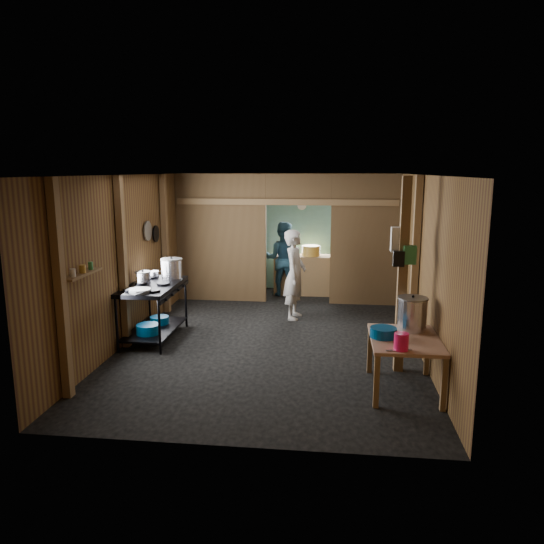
# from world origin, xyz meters

# --- Properties ---
(floor) EXTENTS (4.50, 7.00, 0.00)m
(floor) POSITION_xyz_m (0.00, 0.00, 0.00)
(floor) COLOR black
(floor) RESTS_ON ground
(ceiling) EXTENTS (4.50, 7.00, 0.00)m
(ceiling) POSITION_xyz_m (0.00, 0.00, 2.60)
(ceiling) COLOR #3C3733
(ceiling) RESTS_ON ground
(wall_back) EXTENTS (4.50, 0.00, 2.60)m
(wall_back) POSITION_xyz_m (0.00, 3.50, 1.30)
(wall_back) COLOR brown
(wall_back) RESTS_ON ground
(wall_front) EXTENTS (4.50, 0.00, 2.60)m
(wall_front) POSITION_xyz_m (0.00, -3.50, 1.30)
(wall_front) COLOR brown
(wall_front) RESTS_ON ground
(wall_left) EXTENTS (0.00, 7.00, 2.60)m
(wall_left) POSITION_xyz_m (-2.25, 0.00, 1.30)
(wall_left) COLOR brown
(wall_left) RESTS_ON ground
(wall_right) EXTENTS (0.00, 7.00, 2.60)m
(wall_right) POSITION_xyz_m (2.25, 0.00, 1.30)
(wall_right) COLOR brown
(wall_right) RESTS_ON ground
(partition_left) EXTENTS (1.85, 0.10, 2.60)m
(partition_left) POSITION_xyz_m (-1.32, 2.20, 1.30)
(partition_left) COLOR brown
(partition_left) RESTS_ON floor
(partition_right) EXTENTS (1.35, 0.10, 2.60)m
(partition_right) POSITION_xyz_m (1.57, 2.20, 1.30)
(partition_right) COLOR brown
(partition_right) RESTS_ON floor
(partition_header) EXTENTS (1.30, 0.10, 0.60)m
(partition_header) POSITION_xyz_m (0.25, 2.20, 2.30)
(partition_header) COLOR brown
(partition_header) RESTS_ON wall_back
(turquoise_panel) EXTENTS (4.40, 0.06, 2.50)m
(turquoise_panel) POSITION_xyz_m (0.00, 3.44, 1.25)
(turquoise_panel) COLOR #639F97
(turquoise_panel) RESTS_ON wall_back
(back_counter) EXTENTS (1.20, 0.50, 0.85)m
(back_counter) POSITION_xyz_m (0.30, 2.95, 0.42)
(back_counter) COLOR brown
(back_counter) RESTS_ON floor
(wall_clock) EXTENTS (0.20, 0.03, 0.20)m
(wall_clock) POSITION_xyz_m (0.25, 3.40, 1.90)
(wall_clock) COLOR silver
(wall_clock) RESTS_ON wall_back
(post_left_a) EXTENTS (0.10, 0.12, 2.60)m
(post_left_a) POSITION_xyz_m (-2.18, -2.60, 1.30)
(post_left_a) COLOR brown
(post_left_a) RESTS_ON floor
(post_left_b) EXTENTS (0.10, 0.12, 2.60)m
(post_left_b) POSITION_xyz_m (-2.18, -0.80, 1.30)
(post_left_b) COLOR brown
(post_left_b) RESTS_ON floor
(post_left_c) EXTENTS (0.10, 0.12, 2.60)m
(post_left_c) POSITION_xyz_m (-2.18, 1.20, 1.30)
(post_left_c) COLOR brown
(post_left_c) RESTS_ON floor
(post_right) EXTENTS (0.10, 0.12, 2.60)m
(post_right) POSITION_xyz_m (2.18, -0.20, 1.30)
(post_right) COLOR brown
(post_right) RESTS_ON floor
(post_free) EXTENTS (0.12, 0.12, 2.60)m
(post_free) POSITION_xyz_m (1.85, -1.30, 1.30)
(post_free) COLOR brown
(post_free) RESTS_ON floor
(cross_beam) EXTENTS (4.40, 0.12, 0.12)m
(cross_beam) POSITION_xyz_m (0.00, 2.15, 2.05)
(cross_beam) COLOR brown
(cross_beam) RESTS_ON wall_left
(pan_lid_big) EXTENTS (0.03, 0.34, 0.34)m
(pan_lid_big) POSITION_xyz_m (-2.21, 0.40, 1.65)
(pan_lid_big) COLOR gray
(pan_lid_big) RESTS_ON wall_left
(pan_lid_small) EXTENTS (0.03, 0.30, 0.30)m
(pan_lid_small) POSITION_xyz_m (-2.21, 0.80, 1.55)
(pan_lid_small) COLOR black
(pan_lid_small) RESTS_ON wall_left
(wall_shelf) EXTENTS (0.14, 0.80, 0.03)m
(wall_shelf) POSITION_xyz_m (-2.15, -2.10, 1.40)
(wall_shelf) COLOR brown
(wall_shelf) RESTS_ON wall_left
(jar_white) EXTENTS (0.07, 0.07, 0.10)m
(jar_white) POSITION_xyz_m (-2.15, -2.35, 1.47)
(jar_white) COLOR silver
(jar_white) RESTS_ON wall_shelf
(jar_yellow) EXTENTS (0.08, 0.08, 0.10)m
(jar_yellow) POSITION_xyz_m (-2.15, -2.10, 1.47)
(jar_yellow) COLOR #BA8C33
(jar_yellow) RESTS_ON wall_shelf
(jar_green) EXTENTS (0.06, 0.06, 0.10)m
(jar_green) POSITION_xyz_m (-2.15, -1.88, 1.47)
(jar_green) COLOR #328748
(jar_green) RESTS_ON wall_shelf
(bag_white) EXTENTS (0.22, 0.15, 0.32)m
(bag_white) POSITION_xyz_m (1.80, -1.22, 1.78)
(bag_white) COLOR silver
(bag_white) RESTS_ON post_free
(bag_green) EXTENTS (0.16, 0.12, 0.24)m
(bag_green) POSITION_xyz_m (1.92, -1.36, 1.60)
(bag_green) COLOR #328748
(bag_green) RESTS_ON post_free
(bag_black) EXTENTS (0.14, 0.10, 0.20)m
(bag_black) POSITION_xyz_m (1.78, -1.38, 1.55)
(bag_black) COLOR black
(bag_black) RESTS_ON post_free
(gas_range) EXTENTS (0.78, 1.52, 0.89)m
(gas_range) POSITION_xyz_m (-1.88, -0.39, 0.45)
(gas_range) COLOR black
(gas_range) RESTS_ON floor
(prep_table) EXTENTS (0.83, 1.13, 0.67)m
(prep_table) POSITION_xyz_m (1.83, -1.94, 0.34)
(prep_table) COLOR tan
(prep_table) RESTS_ON floor
(stove_pot_large) EXTENTS (0.39, 0.39, 0.36)m
(stove_pot_large) POSITION_xyz_m (-1.71, 0.08, 1.05)
(stove_pot_large) COLOR silver
(stove_pot_large) RESTS_ON gas_range
(stove_pot_med) EXTENTS (0.26, 0.26, 0.22)m
(stove_pot_med) POSITION_xyz_m (-2.05, -0.35, 0.98)
(stove_pot_med) COLOR silver
(stove_pot_med) RESTS_ON gas_range
(stove_saucepan) EXTENTS (0.21, 0.21, 0.11)m
(stove_saucepan) POSITION_xyz_m (-2.05, 0.16, 0.95)
(stove_saucepan) COLOR silver
(stove_saucepan) RESTS_ON gas_range
(frying_pan) EXTENTS (0.47, 0.61, 0.07)m
(frying_pan) POSITION_xyz_m (-1.88, -0.94, 0.92)
(frying_pan) COLOR gray
(frying_pan) RESTS_ON gas_range
(blue_tub_front) EXTENTS (0.37, 0.37, 0.15)m
(blue_tub_front) POSITION_xyz_m (-1.88, -0.68, 0.25)
(blue_tub_front) COLOR navy
(blue_tub_front) RESTS_ON gas_range
(blue_tub_back) EXTENTS (0.31, 0.31, 0.12)m
(blue_tub_back) POSITION_xyz_m (-1.88, -0.14, 0.23)
(blue_tub_back) COLOR navy
(blue_tub_back) RESTS_ON gas_range
(stock_pot) EXTENTS (0.40, 0.40, 0.45)m
(stock_pot) POSITION_xyz_m (1.95, -1.62, 0.87)
(stock_pot) COLOR silver
(stock_pot) RESTS_ON prep_table
(wash_basin) EXTENTS (0.38, 0.38, 0.12)m
(wash_basin) POSITION_xyz_m (1.57, -1.95, 0.73)
(wash_basin) COLOR navy
(wash_basin) RESTS_ON prep_table
(pink_bucket) EXTENTS (0.21, 0.21, 0.20)m
(pink_bucket) POSITION_xyz_m (1.72, -2.39, 0.77)
(pink_bucket) COLOR #F8165B
(pink_bucket) RESTS_ON prep_table
(knife) EXTENTS (0.30, 0.10, 0.01)m
(knife) POSITION_xyz_m (1.70, -2.41, 0.68)
(knife) COLOR silver
(knife) RESTS_ON prep_table
(yellow_tub) EXTENTS (0.39, 0.39, 0.22)m
(yellow_tub) POSITION_xyz_m (0.48, 2.95, 0.96)
(yellow_tub) COLOR #BA8C33
(yellow_tub) RESTS_ON back_counter
(red_cup) EXTENTS (0.11, 0.11, 0.12)m
(red_cup) POSITION_xyz_m (-0.03, 2.95, 0.91)
(red_cup) COLOR red
(red_cup) RESTS_ON back_counter
(cook) EXTENTS (0.47, 0.64, 1.63)m
(cook) POSITION_xyz_m (0.27, 1.04, 0.81)
(cook) COLOR beige
(cook) RESTS_ON floor
(worker_back) EXTENTS (0.79, 0.62, 1.59)m
(worker_back) POSITION_xyz_m (-0.12, 2.79, 0.80)
(worker_back) COLOR navy
(worker_back) RESTS_ON floor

